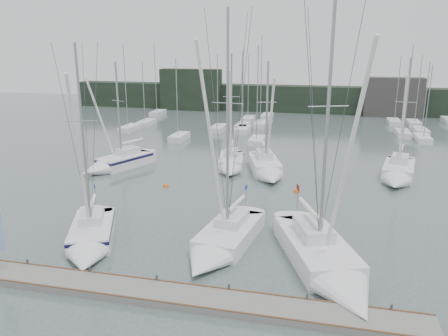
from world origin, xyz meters
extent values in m
plane|color=#4D5E5B|center=(0.00, 0.00, 0.00)|extent=(160.00, 160.00, 0.00)
cube|color=slate|center=(0.00, -5.00, 0.20)|extent=(24.00, 2.00, 0.40)
cube|color=black|center=(0.00, 62.00, 2.50)|extent=(90.00, 4.00, 5.00)
cube|color=black|center=(-20.00, 60.00, 4.00)|extent=(12.00, 3.00, 8.00)
cube|color=#3B3836|center=(18.00, 60.00, 3.50)|extent=(10.00, 3.00, 7.00)
cube|color=white|center=(-9.35, 39.65, 0.35)|extent=(1.80, 4.50, 0.90)
cylinder|color=#919498|center=(-9.35, 39.15, 6.07)|extent=(0.12, 0.12, 10.54)
cube|color=white|center=(-3.63, 44.47, 0.35)|extent=(1.80, 4.50, 0.90)
cylinder|color=#919498|center=(-3.63, 43.97, 7.42)|extent=(0.12, 0.12, 13.24)
cube|color=white|center=(-13.07, 32.18, 0.35)|extent=(1.80, 4.50, 0.90)
cylinder|color=#919498|center=(-13.07, 31.68, 5.87)|extent=(0.12, 0.12, 10.13)
cube|color=white|center=(-6.17, 42.30, 0.35)|extent=(1.80, 4.50, 0.90)
cylinder|color=#919498|center=(-6.17, 41.80, 6.22)|extent=(0.12, 0.12, 10.83)
cube|color=white|center=(-2.27, 32.22, 0.35)|extent=(1.80, 4.50, 0.90)
cylinder|color=#919498|center=(-2.27, 31.72, 6.68)|extent=(0.12, 0.12, 11.75)
cube|color=white|center=(-22.54, 36.66, 0.35)|extent=(1.80, 4.50, 0.90)
cylinder|color=#919498|center=(-22.54, 36.16, 6.69)|extent=(0.12, 0.12, 11.77)
cube|color=white|center=(20.29, 51.05, 0.35)|extent=(1.80, 4.50, 0.90)
cylinder|color=#919498|center=(20.29, 50.55, 5.94)|extent=(0.12, 0.12, 10.28)
cube|color=white|center=(-24.00, 52.04, 0.35)|extent=(1.80, 4.50, 0.90)
cylinder|color=#919498|center=(-24.00, 51.54, 6.94)|extent=(0.12, 0.12, 12.27)
cube|color=white|center=(19.34, 38.74, 0.35)|extent=(1.80, 4.50, 0.90)
cylinder|color=#919498|center=(19.34, 38.24, 5.47)|extent=(0.12, 0.12, 9.35)
cube|color=white|center=(20.10, 44.16, 0.35)|extent=(1.80, 4.50, 0.90)
cylinder|color=#919498|center=(20.10, 43.66, 5.59)|extent=(0.12, 0.12, 9.59)
cube|color=white|center=(17.28, 41.82, 0.35)|extent=(1.80, 4.50, 0.90)
cylinder|color=#919498|center=(17.28, 41.32, 6.69)|extent=(0.12, 0.12, 11.78)
cube|color=white|center=(-6.37, 48.78, 0.35)|extent=(1.80, 4.50, 0.90)
cylinder|color=#919498|center=(-6.37, 48.28, 5.96)|extent=(0.12, 0.12, 10.31)
cube|color=white|center=(17.32, 51.67, 0.35)|extent=(1.80, 4.50, 0.90)
cylinder|color=#919498|center=(17.32, 51.17, 5.84)|extent=(0.12, 0.12, 10.08)
cube|color=white|center=(-3.71, 52.59, 0.35)|extent=(1.80, 4.50, 0.90)
cylinder|color=#919498|center=(-3.71, 52.09, 5.29)|extent=(0.12, 0.12, 8.98)
cube|color=white|center=(-5.52, 39.39, 0.35)|extent=(1.80, 4.50, 0.90)
cylinder|color=#919498|center=(-5.52, 38.89, 6.52)|extent=(0.12, 0.12, 11.44)
cube|color=white|center=(-21.90, 41.63, 0.35)|extent=(1.80, 4.50, 0.90)
cylinder|color=#919498|center=(-21.90, 41.13, 5.44)|extent=(0.12, 0.12, 9.29)
cube|color=white|center=(-8.51, 0.71, 0.41)|extent=(4.66, 6.26, 1.36)
cone|color=white|center=(-6.91, -3.02, 0.41)|extent=(3.38, 3.28, 2.63)
cube|color=silver|center=(-8.69, 1.13, 1.41)|extent=(2.22, 2.66, 0.63)
cylinder|color=#919498|center=(-8.35, 0.34, 6.95)|extent=(0.16, 0.16, 11.72)
cylinder|color=white|center=(-8.96, 1.76, 2.22)|extent=(1.33, 2.65, 0.25)
cube|color=#0F1039|center=(-8.51, 0.71, 0.86)|extent=(4.68, 6.29, 0.23)
cube|color=#1C369A|center=(-9.71, 3.49, 2.72)|extent=(0.21, 0.46, 0.33)
cube|color=white|center=(0.61, 2.45, 0.41)|extent=(3.80, 6.60, 1.37)
cone|color=white|center=(-0.03, -1.97, 0.41)|extent=(3.28, 3.07, 2.93)
cube|color=silver|center=(0.67, 2.90, 1.42)|extent=(1.95, 2.70, 0.64)
cylinder|color=#919498|center=(0.54, 2.01, 7.92)|extent=(0.16, 0.16, 13.64)
cylinder|color=white|center=(0.79, 3.68, 2.24)|extent=(0.69, 3.06, 0.26)
cube|color=#1C369A|center=(1.08, 5.72, 2.74)|extent=(0.09, 0.49, 0.33)
cube|color=white|center=(6.26, 1.24, 0.49)|extent=(5.79, 8.29, 1.63)
cone|color=white|center=(8.22, -3.84, 0.49)|extent=(4.22, 4.22, 3.27)
cube|color=silver|center=(6.06, 1.75, 1.69)|extent=(2.77, 3.49, 0.76)
cylinder|color=#919498|center=(6.45, 0.73, 8.09)|extent=(0.20, 0.20, 13.56)
cylinder|color=white|center=(5.71, 2.66, 2.67)|extent=(1.62, 3.59, 0.30)
cube|color=maroon|center=(4.81, 5.00, 3.27)|extent=(0.23, 0.56, 0.39)
cube|color=white|center=(-14.36, 17.94, 0.47)|extent=(4.76, 6.41, 1.57)
cone|color=white|center=(-16.05, 14.13, 0.47)|extent=(3.41, 3.35, 2.61)
cube|color=silver|center=(-14.14, 18.42, 1.62)|extent=(2.26, 2.72, 0.73)
cylinder|color=#919498|center=(-14.53, 17.56, 6.13)|extent=(0.19, 0.19, 9.75)
cylinder|color=white|center=(-13.88, 19.01, 2.56)|extent=(1.43, 2.73, 0.29)
cube|color=#0F1039|center=(-14.36, 17.94, 0.99)|extent=(4.79, 6.43, 0.26)
cube|color=white|center=(-3.18, 20.34, 0.44)|extent=(3.27, 5.34, 1.47)
cone|color=white|center=(-2.56, 16.83, 0.44)|extent=(2.78, 2.53, 2.44)
cube|color=silver|center=(-3.27, 20.82, 1.52)|extent=(1.67, 2.20, 0.68)
cylinder|color=#919498|center=(-3.12, 19.99, 6.48)|extent=(0.18, 0.18, 10.62)
cylinder|color=white|center=(-3.36, 21.32, 2.39)|extent=(0.69, 2.45, 0.27)
cube|color=white|center=(0.58, 19.30, 0.50)|extent=(4.22, 6.26, 1.68)
cone|color=white|center=(1.76, 15.38, 0.50)|extent=(3.28, 3.13, 2.68)
cube|color=silver|center=(0.42, 19.84, 1.73)|extent=(2.07, 2.62, 0.78)
cylinder|color=#919498|center=(0.70, 18.91, 6.25)|extent=(0.20, 0.20, 9.81)
cylinder|color=white|center=(0.25, 20.40, 2.74)|extent=(1.11, 2.77, 0.31)
cube|color=white|center=(13.73, 20.63, 0.50)|extent=(3.86, 6.22, 1.66)
cone|color=white|center=(12.91, 16.58, 0.50)|extent=(3.20, 2.98, 2.76)
cube|color=silver|center=(13.85, 21.17, 1.71)|extent=(1.95, 2.57, 0.77)
cylinder|color=#919498|center=(13.65, 20.23, 6.43)|extent=(0.20, 0.20, 10.22)
cylinder|color=white|center=(13.97, 21.76, 2.70)|extent=(0.87, 2.83, 0.31)
sphere|color=#DF5B13|center=(4.25, 13.67, 0.00)|extent=(0.60, 0.60, 0.60)
sphere|color=#DF5B13|center=(-7.66, 12.45, 0.00)|extent=(0.57, 0.57, 0.57)
ellipsoid|color=silver|center=(0.91, 2.71, 5.95)|extent=(0.36, 0.53, 0.22)
cube|color=gray|center=(0.61, 2.63, 5.97)|extent=(0.51, 0.28, 0.12)
cube|color=gray|center=(1.20, 2.79, 5.97)|extent=(0.51, 0.28, 0.12)
camera|label=1|loc=(6.33, -23.70, 12.71)|focal=35.00mm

